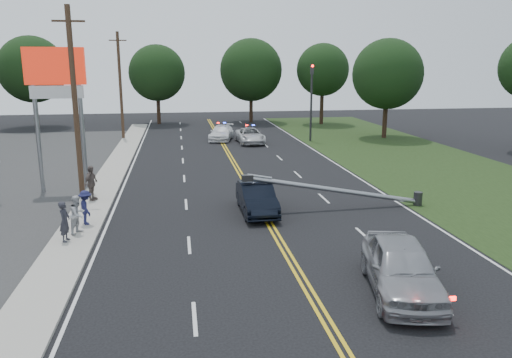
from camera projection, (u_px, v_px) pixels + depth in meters
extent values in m
plane|color=black|center=(303.00, 281.00, 16.80)|extent=(120.00, 120.00, 0.00)
cube|color=#A5A195|center=(92.00, 207.00, 25.14)|extent=(1.80, 70.00, 0.12)
cube|color=black|center=(490.00, 191.00, 28.46)|extent=(12.00, 80.00, 0.01)
cube|color=gold|center=(256.00, 201.00, 26.42)|extent=(0.36, 80.00, 0.00)
cylinder|color=gray|center=(38.00, 130.00, 27.70)|extent=(0.24, 0.24, 7.00)
cylinder|color=gray|center=(82.00, 130.00, 28.07)|extent=(0.24, 0.24, 7.00)
cube|color=#AD1C0B|center=(54.00, 66.00, 27.09)|extent=(3.20, 0.35, 2.00)
cube|color=white|center=(57.00, 92.00, 27.41)|extent=(2.80, 0.30, 0.70)
cylinder|color=#2D2D30|center=(311.00, 104.00, 46.12)|extent=(0.20, 0.20, 7.00)
cube|color=#2D2D30|center=(312.00, 69.00, 45.42)|extent=(0.28, 0.28, 0.90)
sphere|color=#FF0C07|center=(313.00, 66.00, 45.20)|extent=(0.22, 0.22, 0.22)
cylinder|color=#2D2D30|center=(418.00, 199.00, 25.64)|extent=(0.44, 0.44, 0.70)
cylinder|color=gray|center=(335.00, 190.00, 24.83)|extent=(8.90, 0.24, 1.80)
cube|color=#2D2D30|center=(247.00, 178.00, 23.98)|extent=(0.55, 0.32, 0.30)
cylinder|color=#382619|center=(75.00, 106.00, 25.82)|extent=(0.28, 0.28, 10.00)
cube|color=#382619|center=(68.00, 21.00, 24.87)|extent=(1.60, 0.10, 0.10)
cylinder|color=#382619|center=(120.00, 86.00, 46.98)|extent=(0.28, 0.28, 10.00)
cube|color=#382619|center=(118.00, 40.00, 46.03)|extent=(1.60, 0.10, 0.10)
cylinder|color=black|center=(36.00, 111.00, 56.47)|extent=(0.44, 0.44, 3.75)
sphere|color=black|center=(32.00, 69.00, 55.43)|extent=(7.35, 7.35, 7.35)
cylinder|color=black|center=(159.00, 109.00, 59.76)|extent=(0.44, 0.44, 3.50)
sphere|color=black|center=(157.00, 73.00, 58.79)|extent=(6.59, 6.59, 6.59)
cylinder|color=black|center=(251.00, 107.00, 61.47)|extent=(0.44, 0.44, 3.68)
sphere|color=black|center=(251.00, 70.00, 60.45)|extent=(7.53, 7.53, 7.53)
cylinder|color=black|center=(322.00, 108.00, 59.56)|extent=(0.44, 0.44, 3.71)
sphere|color=black|center=(323.00, 70.00, 58.54)|extent=(6.13, 6.13, 6.13)
cylinder|color=black|center=(385.00, 120.00, 48.59)|extent=(0.44, 0.44, 3.56)
sphere|color=black|center=(388.00, 74.00, 47.60)|extent=(6.70, 6.70, 6.70)
imported|color=black|center=(257.00, 198.00, 24.30)|extent=(1.59, 4.46, 1.47)
imported|color=#96979D|center=(401.00, 267.00, 15.76)|extent=(3.07, 5.38, 1.72)
imported|color=silver|center=(250.00, 136.00, 45.55)|extent=(2.42, 4.95, 1.36)
imported|color=white|center=(222.00, 133.00, 47.32)|extent=(3.04, 5.05, 1.37)
imported|color=#2A2A32|center=(65.00, 221.00, 20.03)|extent=(0.48, 0.66, 1.66)
imported|color=#B5B6BA|center=(78.00, 214.00, 20.98)|extent=(0.91, 0.99, 1.64)
imported|color=#1C1E47|center=(86.00, 207.00, 22.15)|extent=(0.91, 1.15, 1.55)
imported|color=#63554F|center=(91.00, 183.00, 26.02)|extent=(0.82, 1.17, 1.84)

